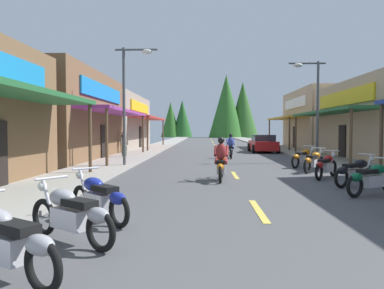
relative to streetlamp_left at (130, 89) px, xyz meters
name	(u,v)px	position (x,y,z in m)	size (l,w,h in m)	color
ground	(218,150)	(4.77, 16.43, -3.82)	(9.36, 99.92, 0.10)	#4C4C4F
sidewalk_left	(152,149)	(-1.27, 16.43, -3.71)	(2.72, 99.92, 0.12)	#9E9991
sidewalk_right	(284,149)	(10.81, 16.43, -3.71)	(2.72, 99.92, 0.12)	gray
centerline_dashes	(216,147)	(4.77, 20.65, -3.76)	(0.16, 75.05, 0.01)	#E0C64C
storefront_left_middle	(44,116)	(-6.28, 4.75, -1.15)	(9.18, 12.13, 5.24)	brown
storefront_left_far	(95,122)	(-7.02, 18.03, -1.24)	(10.65, 13.26, 5.04)	gray
storefront_right_far	(330,120)	(15.44, 18.04, -1.01)	(8.42, 11.11, 5.51)	tan
streetlamp_left	(130,89)	(0.00, 0.00, 0.00)	(2.02, 0.30, 5.73)	#474C51
streetlamp_right	(312,96)	(9.53, 3.17, -0.08)	(2.02, 0.30, 5.59)	#474C51
motorcycle_parked_right_2	(372,178)	(8.20, -7.50, -3.28)	(1.88, 1.19, 1.04)	black
motorcycle_parked_right_3	(356,171)	(8.43, -5.82, -3.28)	(1.85, 1.25, 1.04)	black
motorcycle_parked_right_4	(326,165)	(8.09, -3.90, -3.28)	(1.37, 1.77, 1.04)	black
motorcycle_parked_right_5	(314,161)	(8.23, -1.84, -3.28)	(1.38, 1.76, 1.04)	black
motorcycle_parked_right_6	(304,157)	(8.32, 0.20, -3.28)	(1.58, 1.59, 1.04)	black
motorcycle_parked_left_0	(6,241)	(1.14, -13.61, -3.28)	(1.88, 1.20, 1.04)	black
motorcycle_parked_left_1	(71,213)	(1.41, -12.11, -3.28)	(1.81, 1.31, 1.04)	black
motorcycle_parked_left_2	(99,197)	(1.45, -10.64, -3.28)	(1.60, 1.57, 1.04)	black
rider_cruising_lead	(221,162)	(4.15, -4.57, -3.11)	(0.61, 2.14, 1.57)	black
rider_cruising_trailing	(231,148)	(5.22, 5.88, -3.11)	(0.60, 2.14, 1.57)	black
pedestrian_by_shop	(124,144)	(-1.54, 5.78, -2.89)	(0.44, 0.44, 1.54)	#3F593F
pedestrian_waiting	(123,142)	(-2.31, 8.85, -2.82)	(0.40, 0.51, 1.64)	#B2A599
parked_car_curbside	(263,144)	(8.25, 12.24, -3.08)	(2.07, 4.31, 1.40)	#B21919
treeline_backdrop	(222,110)	(7.45, 66.97, 2.39)	(22.17, 9.62, 13.90)	#2F5E23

